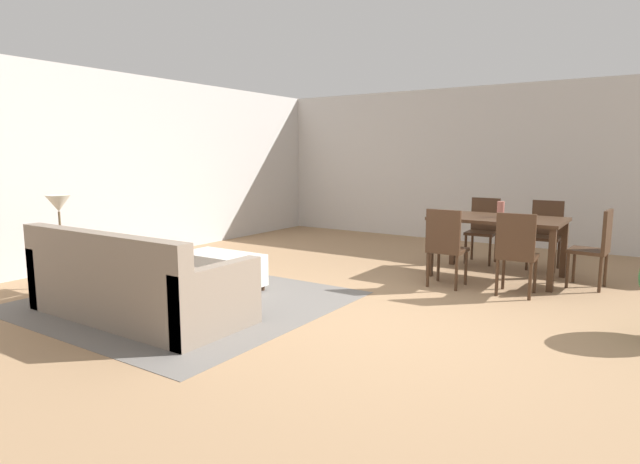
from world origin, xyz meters
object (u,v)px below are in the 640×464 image
(dining_chair_near_left, at_px, (445,243))
(dining_chair_far_right, at_px, (546,231))
(couch, at_px, (135,288))
(dining_chair_head_east, at_px, (597,244))
(vase_centerpiece, at_px, (501,209))
(dining_chair_far_left, at_px, (483,226))
(side_table, at_px, (62,253))
(dining_table, at_px, (498,225))
(dining_chair_near_right, at_px, (516,250))
(table_lamp, at_px, (58,206))
(ottoman_table, at_px, (222,269))

(dining_chair_near_left, bearing_deg, dining_chair_far_right, 66.51)
(couch, xyz_separation_m, dining_chair_head_east, (3.51, 3.62, 0.24))
(vase_centerpiece, bearing_deg, dining_chair_far_left, 118.84)
(side_table, bearing_deg, dining_table, 42.39)
(couch, height_order, dining_chair_near_right, dining_chair_near_right)
(couch, distance_m, dining_chair_far_right, 5.28)
(dining_chair_near_right, relative_size, vase_centerpiece, 4.69)
(dining_chair_head_east, bearing_deg, dining_chair_near_left, -148.01)
(dining_chair_near_left, distance_m, dining_chair_head_east, 1.72)
(table_lamp, height_order, dining_chair_near_left, table_lamp)
(vase_centerpiece, bearing_deg, couch, -123.53)
(couch, xyz_separation_m, vase_centerpiece, (2.41, 3.64, 0.57))
(dining_chair_near_right, distance_m, dining_chair_far_left, 1.87)
(couch, xyz_separation_m, dining_chair_near_right, (2.83, 2.76, 0.24))
(dining_table, relative_size, dining_chair_far_right, 1.69)
(couch, relative_size, side_table, 3.87)
(couch, height_order, dining_table, couch)
(ottoman_table, height_order, dining_chair_far_right, dining_chair_far_right)
(dining_chair_far_left, bearing_deg, dining_chair_far_right, 2.32)
(dining_chair_head_east, bearing_deg, side_table, -144.51)
(table_lamp, relative_size, dining_chair_near_right, 0.57)
(couch, relative_size, vase_centerpiece, 11.30)
(dining_table, bearing_deg, dining_chair_near_left, -111.71)
(dining_chair_far_left, bearing_deg, dining_chair_near_right, -63.14)
(dining_chair_far_left, bearing_deg, ottoman_table, -122.39)
(side_table, xyz_separation_m, dining_chair_head_east, (4.92, 3.51, 0.07))
(ottoman_table, xyz_separation_m, dining_chair_head_east, (3.57, 2.40, 0.28))
(ottoman_table, bearing_deg, dining_chair_far_left, 57.61)
(dining_table, xyz_separation_m, dining_chair_far_right, (0.41, 0.87, -0.15))
(dining_chair_far_left, xyz_separation_m, vase_centerpiece, (0.43, -0.79, 0.34))
(couch, bearing_deg, side_table, 175.29)
(side_table, relative_size, dining_chair_near_right, 0.62)
(dining_chair_near_left, relative_size, dining_chair_far_left, 1.00)
(ottoman_table, bearing_deg, side_table, -140.82)
(ottoman_table, height_order, vase_centerpiece, vase_centerpiece)
(side_table, xyz_separation_m, dining_table, (3.81, 3.48, 0.22))
(side_table, distance_m, dining_chair_far_left, 5.49)
(dining_chair_head_east, bearing_deg, dining_chair_far_left, 152.29)
(dining_chair_near_left, distance_m, dining_chair_far_right, 1.91)
(couch, relative_size, ottoman_table, 2.30)
(dining_chair_near_right, bearing_deg, dining_chair_near_left, -176.45)
(dining_chair_head_east, bearing_deg, dining_chair_far_right, 129.93)
(dining_chair_head_east, bearing_deg, dining_table, -178.46)
(side_table, xyz_separation_m, dining_chair_near_right, (4.24, 2.64, 0.07))
(dining_chair_near_right, height_order, dining_chair_far_right, same)
(dining_chair_near_left, bearing_deg, ottoman_table, -144.68)
(ottoman_table, relative_size, dining_chair_far_right, 1.05)
(dining_chair_near_left, relative_size, dining_chair_head_east, 1.00)
(couch, bearing_deg, dining_chair_head_east, 45.89)
(couch, xyz_separation_m, side_table, (-1.41, 0.12, 0.17))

